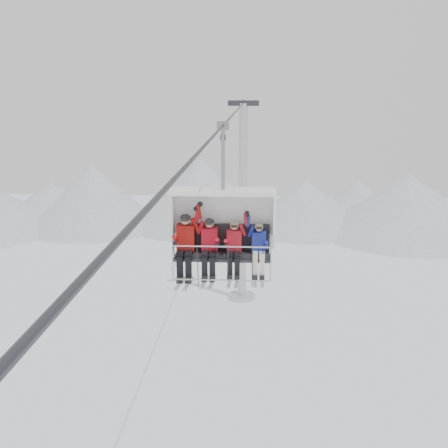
# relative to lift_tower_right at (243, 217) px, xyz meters

# --- Properties ---
(ridgeline) EXTENTS (72.00, 21.00, 7.00)m
(ridgeline) POSITION_rel_lift_tower_right_xyz_m (-1.58, 20.05, -2.94)
(ridgeline) COLOR silver
(ridgeline) RESTS_ON ground
(lift_tower_right) EXTENTS (2.00, 1.80, 13.48)m
(lift_tower_right) POSITION_rel_lift_tower_right_xyz_m (0.00, 0.00, 0.00)
(lift_tower_right) COLOR #B6B8BD
(lift_tower_right) RESTS_ON ground
(haul_cable) EXTENTS (0.06, 50.00, 0.06)m
(haul_cable) POSITION_rel_lift_tower_right_xyz_m (0.00, -22.00, 7.52)
(haul_cable) COLOR #2F2F34
(haul_cable) RESTS_ON lift_tower_left
(chairlift_carrier) EXTENTS (2.74, 1.17, 3.98)m
(chairlift_carrier) POSITION_rel_lift_tower_right_xyz_m (0.00, -22.32, 4.97)
(chairlift_carrier) COLOR black
(chairlift_carrier) RESTS_ON haul_cable
(skier_far_left) EXTENTS (0.47, 1.69, 1.83)m
(skier_far_left) POSITION_rel_lift_tower_right_xyz_m (-0.98, -22.62, 4.49)
(skier_far_left) COLOR #A8130F
(skier_far_left) RESTS_ON chairlift_carrier
(skier_center_left) EXTENTS (0.42, 1.69, 1.68)m
(skier_center_left) POSITION_rel_lift_tower_right_xyz_m (-0.35, -22.63, 4.45)
(skier_center_left) COLOR red
(skier_center_left) RESTS_ON chairlift_carrier
(skier_center_right) EXTENTS (0.39, 1.69, 1.57)m
(skier_center_right) POSITION_rel_lift_tower_right_xyz_m (0.30, -22.64, 4.41)
(skier_center_right) COLOR red
(skier_center_right) RESTS_ON chairlift_carrier
(skier_far_right) EXTENTS (0.37, 1.69, 1.50)m
(skier_far_right) POSITION_rel_lift_tower_right_xyz_m (0.94, -22.65, 4.39)
(skier_far_right) COLOR navy
(skier_far_right) RESTS_ON chairlift_carrier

